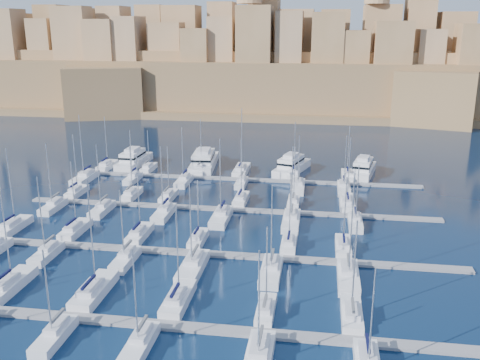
% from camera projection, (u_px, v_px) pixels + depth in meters
% --- Properties ---
extents(ground, '(600.00, 600.00, 0.00)m').
position_uv_depth(ground, '(218.00, 228.00, 98.84)').
color(ground, black).
rests_on(ground, ground).
extents(pontoon_near, '(84.00, 2.00, 0.40)m').
position_uv_depth(pontoon_near, '(166.00, 325.00, 66.52)').
color(pontoon_near, slate).
rests_on(pontoon_near, ground).
extents(pontoon_mid_near, '(84.00, 2.00, 0.40)m').
position_uv_depth(pontoon_mid_near, '(204.00, 253.00, 87.40)').
color(pontoon_mid_near, slate).
rests_on(pontoon_mid_near, ground).
extents(pontoon_mid_far, '(84.00, 2.00, 0.40)m').
position_uv_depth(pontoon_mid_far, '(227.00, 209.00, 108.27)').
color(pontoon_mid_far, slate).
rests_on(pontoon_mid_far, ground).
extents(pontoon_far, '(84.00, 2.00, 0.40)m').
position_uv_depth(pontoon_far, '(243.00, 179.00, 129.14)').
color(pontoon_far, slate).
rests_on(pontoon_far, ground).
extents(sailboat_1, '(3.09, 10.29, 16.02)m').
position_uv_depth(sailboat_1, '(10.00, 285.00, 75.66)').
color(sailboat_1, silver).
rests_on(sailboat_1, ground).
extents(sailboat_2, '(3.19, 10.64, 16.90)m').
position_uv_depth(sailboat_2, '(94.00, 291.00, 73.99)').
color(sailboat_2, silver).
rests_on(sailboat_2, ground).
extents(sailboat_3, '(2.88, 9.61, 13.79)m').
position_uv_depth(sailboat_3, '(178.00, 299.00, 71.76)').
color(sailboat_3, silver).
rests_on(sailboat_3, ground).
extents(sailboat_4, '(2.24, 7.45, 12.38)m').
position_uv_depth(sailboat_4, '(266.00, 310.00, 69.02)').
color(sailboat_4, silver).
rests_on(sailboat_4, ground).
extents(sailboat_5, '(2.62, 8.73, 13.59)m').
position_uv_depth(sailboat_5, '(352.00, 314.00, 68.02)').
color(sailboat_5, silver).
rests_on(sailboat_5, ground).
extents(sailboat_8, '(2.44, 8.12, 12.29)m').
position_uv_depth(sailboat_8, '(55.00, 335.00, 63.45)').
color(sailboat_8, silver).
rests_on(sailboat_8, ground).
extents(sailboat_9, '(2.50, 8.34, 13.05)m').
position_uv_depth(sailboat_9, '(140.00, 344.00, 61.81)').
color(sailboat_9, silver).
rests_on(sailboat_9, ground).
extents(sailboat_10, '(2.94, 9.78, 14.25)m').
position_uv_depth(sailboat_10, '(259.00, 358.00, 59.09)').
color(sailboat_10, silver).
rests_on(sailboat_10, ground).
extents(sailboat_12, '(2.72, 9.06, 15.56)m').
position_uv_depth(sailboat_12, '(14.00, 226.00, 97.74)').
color(sailboat_12, silver).
rests_on(sailboat_12, ground).
extents(sailboat_13, '(2.74, 9.13, 13.56)m').
position_uv_depth(sailboat_13, '(75.00, 230.00, 96.04)').
color(sailboat_13, silver).
rests_on(sailboat_13, ground).
extents(sailboat_14, '(2.65, 8.82, 15.14)m').
position_uv_depth(sailboat_14, '(139.00, 234.00, 94.13)').
color(sailboat_14, silver).
rests_on(sailboat_14, ground).
extents(sailboat_15, '(2.31, 7.70, 11.38)m').
position_uv_depth(sailboat_15, '(198.00, 239.00, 92.06)').
color(sailboat_15, silver).
rests_on(sailboat_15, ground).
extents(sailboat_16, '(2.47, 8.24, 13.08)m').
position_uv_depth(sailboat_16, '(289.00, 243.00, 90.03)').
color(sailboat_16, silver).
rests_on(sailboat_16, ground).
extents(sailboat_17, '(2.54, 8.45, 12.86)m').
position_uv_depth(sailboat_17, '(343.00, 246.00, 88.82)').
color(sailboat_17, silver).
rests_on(sailboat_17, ground).
extents(sailboat_19, '(2.43, 8.10, 14.03)m').
position_uv_depth(sailboat_19, '(47.00, 253.00, 86.17)').
color(sailboat_19, silver).
rests_on(sailboat_19, ground).
extents(sailboat_20, '(2.52, 8.40, 12.51)m').
position_uv_depth(sailboat_20, '(126.00, 259.00, 84.09)').
color(sailboat_20, silver).
rests_on(sailboat_20, ground).
extents(sailboat_21, '(3.18, 10.59, 15.11)m').
position_uv_depth(sailboat_21, '(193.00, 266.00, 81.44)').
color(sailboat_21, silver).
rests_on(sailboat_21, ground).
extents(sailboat_22, '(2.96, 9.86, 14.60)m').
position_uv_depth(sailboat_22, '(271.00, 271.00, 80.04)').
color(sailboat_22, silver).
rests_on(sailboat_22, ground).
extents(sailboat_23, '(3.08, 10.25, 16.96)m').
position_uv_depth(sailboat_23, '(348.00, 276.00, 78.20)').
color(sailboat_23, silver).
rests_on(sailboat_23, ground).
extents(sailboat_24, '(2.37, 7.88, 13.80)m').
position_uv_depth(sailboat_24, '(77.00, 192.00, 117.75)').
color(sailboat_24, silver).
rests_on(sailboat_24, ground).
extents(sailboat_25, '(2.45, 8.18, 11.65)m').
position_uv_depth(sailboat_25, '(132.00, 194.00, 116.06)').
color(sailboat_25, silver).
rests_on(sailboat_25, ground).
extents(sailboat_26, '(2.38, 7.93, 11.87)m').
position_uv_depth(sailboat_26, '(168.00, 196.00, 114.74)').
color(sailboat_26, silver).
rests_on(sailboat_26, ground).
extents(sailboat_27, '(2.56, 8.52, 14.17)m').
position_uv_depth(sailboat_27, '(241.00, 199.00, 112.71)').
color(sailboat_27, silver).
rests_on(sailboat_27, ground).
extents(sailboat_28, '(2.35, 7.85, 12.75)m').
position_uv_depth(sailboat_28, '(293.00, 202.00, 110.79)').
color(sailboat_28, silver).
rests_on(sailboat_28, ground).
extents(sailboat_29, '(3.05, 10.17, 14.73)m').
position_uv_depth(sailboat_29, '(347.00, 203.00, 110.26)').
color(sailboat_29, silver).
rests_on(sailboat_29, ground).
extents(sailboat_30, '(2.52, 8.41, 14.22)m').
position_uv_depth(sailboat_30, '(53.00, 206.00, 108.37)').
color(sailboat_30, silver).
rests_on(sailboat_30, ground).
extents(sailboat_31, '(2.59, 8.65, 14.31)m').
position_uv_depth(sailboat_31, '(102.00, 209.00, 106.74)').
color(sailboat_31, silver).
rests_on(sailboat_31, ground).
extents(sailboat_32, '(2.74, 9.13, 14.47)m').
position_uv_depth(sailboat_32, '(164.00, 213.00, 104.64)').
color(sailboat_32, silver).
rests_on(sailboat_32, ground).
extents(sailboat_33, '(3.08, 10.27, 16.45)m').
position_uv_depth(sailboat_33, '(221.00, 217.00, 102.42)').
color(sailboat_33, silver).
rests_on(sailboat_33, ground).
extents(sailboat_34, '(3.11, 10.38, 15.46)m').
position_uv_depth(sailboat_34, '(291.00, 221.00, 100.42)').
color(sailboat_34, silver).
rests_on(sailboat_34, ground).
extents(sailboat_35, '(2.51, 8.36, 12.17)m').
position_uv_depth(sailboat_35, '(355.00, 222.00, 99.65)').
color(sailboat_35, silver).
rests_on(sailboat_35, ground).
extents(sailboat_36, '(2.69, 8.96, 13.87)m').
position_uv_depth(sailboat_36, '(107.00, 166.00, 139.44)').
color(sailboat_36, silver).
rests_on(sailboat_36, ground).
extents(sailboat_37, '(2.35, 7.83, 10.75)m').
position_uv_depth(sailboat_37, '(149.00, 168.00, 137.25)').
color(sailboat_37, silver).
rests_on(sailboat_37, ground).
extents(sailboat_38, '(2.79, 9.30, 13.95)m').
position_uv_depth(sailboat_38, '(201.00, 169.00, 135.94)').
color(sailboat_38, silver).
rests_on(sailboat_38, ground).
extents(sailboat_39, '(3.26, 10.86, 16.65)m').
position_uv_depth(sailboat_39, '(241.00, 170.00, 135.16)').
color(sailboat_39, silver).
rests_on(sailboat_39, ground).
extents(sailboat_40, '(2.99, 9.96, 13.72)m').
position_uv_depth(sailboat_40, '(294.00, 173.00, 132.81)').
color(sailboat_40, silver).
rests_on(sailboat_40, ground).
extents(sailboat_41, '(2.64, 8.81, 13.12)m').
position_uv_depth(sailboat_41, '(347.00, 176.00, 130.39)').
color(sailboat_41, silver).
rests_on(sailboat_41, ground).
extents(sailboat_42, '(3.21, 10.70, 16.38)m').
position_uv_depth(sailboat_42, '(85.00, 178.00, 128.55)').
color(sailboat_42, silver).
rests_on(sailboat_42, ground).
extents(sailboat_43, '(2.40, 8.00, 12.77)m').
position_uv_depth(sailboat_43, '(133.00, 178.00, 128.13)').
color(sailboat_43, silver).
rests_on(sailboat_43, ground).
extents(sailboat_44, '(2.65, 8.85, 13.96)m').
position_uv_depth(sailboat_44, '(184.00, 181.00, 125.89)').
color(sailboat_44, silver).
rests_on(sailboat_44, ground).
extents(sailboat_45, '(2.26, 7.53, 11.23)m').
position_uv_depth(sailboat_45, '(241.00, 183.00, 124.53)').
color(sailboat_45, silver).
rests_on(sailboat_45, ground).
extents(sailboat_46, '(2.93, 9.77, 12.99)m').
position_uv_depth(sailboat_46, '(298.00, 187.00, 121.56)').
color(sailboat_46, silver).
rests_on(sailboat_46, ground).
extents(sailboat_47, '(2.79, 9.31, 13.23)m').
position_uv_depth(sailboat_47, '(344.00, 188.00, 120.27)').
color(sailboat_47, silver).
rests_on(sailboat_47, ground).
extents(motor_yacht_a, '(5.39, 16.26, 5.25)m').
position_uv_depth(motor_yacht_a, '(134.00, 159.00, 141.96)').
color(motor_yacht_a, silver).
rests_on(motor_yacht_a, ground).
extents(motor_yacht_b, '(7.48, 19.77, 5.25)m').
position_uv_depth(motor_yacht_b, '(204.00, 161.00, 140.71)').
color(motor_yacht_b, silver).
rests_on(motor_yacht_b, ground).
extents(motor_yacht_c, '(9.21, 16.53, 5.25)m').
position_uv_depth(motor_yacht_c, '(292.00, 166.00, 135.74)').
color(motor_yacht_c, silver).
rests_on(motor_yacht_c, ground).
extents(motor_yacht_d, '(7.48, 15.67, 5.25)m').
position_uv_depth(motor_yacht_d, '(363.00, 169.00, 132.80)').
color(motor_yacht_d, silver).
rests_on(motor_yacht_d, ground).
extents(fortified_city, '(460.00, 108.95, 59.52)m').
position_uv_depth(fortified_city, '(282.00, 74.00, 242.03)').
color(fortified_city, brown).
rests_on(fortified_city, ground).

